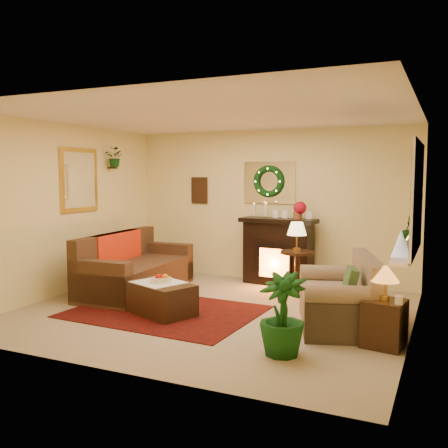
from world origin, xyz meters
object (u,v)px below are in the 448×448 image
at_px(sofa, 137,265).
at_px(fireplace, 278,252).
at_px(side_table_round, 297,273).
at_px(end_table_square, 384,322).
at_px(coffee_table, 159,298).
at_px(loveseat, 338,292).

bearing_deg(sofa, fireplace, 35.02).
distance_m(side_table_round, end_table_square, 2.43).
bearing_deg(side_table_round, coffee_table, -126.72).
distance_m(sofa, loveseat, 3.26).
height_order(fireplace, end_table_square, fireplace).
relative_size(side_table_round, end_table_square, 1.33).
bearing_deg(coffee_table, sofa, 158.38).
relative_size(fireplace, loveseat, 0.77).
bearing_deg(coffee_table, fireplace, 91.75).
relative_size(end_table_square, coffee_table, 0.51).
xyz_separation_m(loveseat, side_table_round, (-0.90, 1.35, -0.09)).
height_order(loveseat, side_table_round, loveseat).
relative_size(sofa, end_table_square, 4.24).
height_order(loveseat, coffee_table, loveseat).
bearing_deg(coffee_table, end_table_square, 20.07).
height_order(loveseat, end_table_square, loveseat).
bearing_deg(side_table_round, sofa, -159.17).
bearing_deg(coffee_table, side_table_round, 75.17).
distance_m(loveseat, coffee_table, 2.31).
height_order(sofa, loveseat, sofa).
bearing_deg(loveseat, fireplace, 108.22).
distance_m(loveseat, side_table_round, 1.63).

